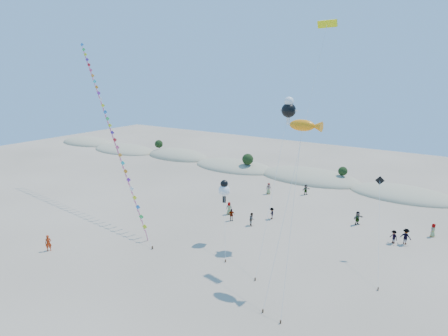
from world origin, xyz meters
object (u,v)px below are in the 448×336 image
Objects in this scene: kite_train at (108,120)px; fish_kite at (306,126)px; flyer_foreground at (48,243)px; parafoil_kite at (326,31)px.

kite_train is 1.95× the size of fish_kite.
kite_train is at bearing 171.98° from fish_kite.
kite_train is 19.52m from flyer_foreground.
kite_train reaches higher than flyer_foreground.
flyer_foreground is (6.09, -14.50, -11.55)m from kite_train.
kite_train is at bearing 65.83° from flyer_foreground.
fish_kite is 0.63× the size of parafoil_kite.
parafoil_kite reaches higher than flyer_foreground.
parafoil_kite is 13.21× the size of flyer_foreground.
parafoil_kite is at bearing 2.80° from kite_train.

